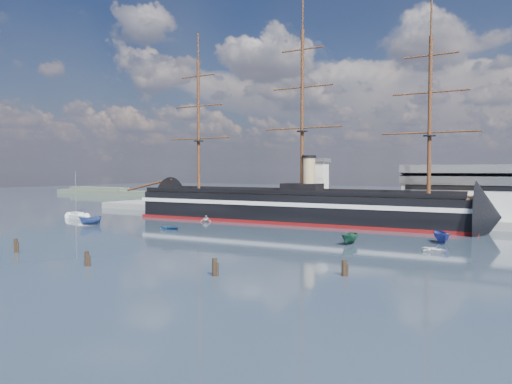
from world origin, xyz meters
The scene contains 16 objects.
ground centered at (0.00, 40.00, 0.00)m, with size 600.00×600.00×0.00m, color #222B36.
quay centered at (10.00, 76.00, 0.00)m, with size 180.00×18.00×2.00m, color slate.
quay_tower centered at (3.00, 73.00, 9.75)m, with size 5.00×5.00×15.00m.
shoreline centered at (-139.23, 135.00, 1.45)m, with size 120.00×10.00×4.00m.
warship centered at (0.21, 60.00, 4.04)m, with size 113.35×21.65×53.94m.
sailboat centered at (-54.68, 36.08, 0.84)m, with size 8.58×4.11×13.21m.
motorboat_a centered at (-37.66, 26.43, 0.00)m, with size 7.55×2.77×3.02m, color #344B8A.
motorboat_b centered at (-15.09, 30.37, 0.00)m, with size 3.04×1.22×1.42m, color #265182.
motorboat_c centered at (28.43, 30.62, 0.00)m, with size 6.38×2.34×2.55m, color #133F2A.
motorboat_d centered at (-18.30, 48.00, 0.00)m, with size 5.29×2.29×1.94m, color silver.
motorboat_e centered at (43.77, 29.93, 0.00)m, with size 2.63×1.05×1.23m, color white.
motorboat_f centered at (42.72, 40.91, 0.00)m, with size 7.12×2.61×2.85m, color navy.
piling_near_left centered at (-15.77, -7.42, 0.00)m, with size 0.64×0.64×3.05m, color black.
piling_near_mid centered at (3.80, -9.02, 0.00)m, with size 0.64×0.64×2.87m, color black.
piling_near_right centered at (23.38, -4.75, 0.00)m, with size 0.64×0.64×3.04m, color black.
piling_far_right centered at (37.77, 4.12, 0.00)m, with size 0.64×0.64×2.83m, color black.
Camera 1 is at (61.79, -56.77, 13.89)m, focal length 35.00 mm.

